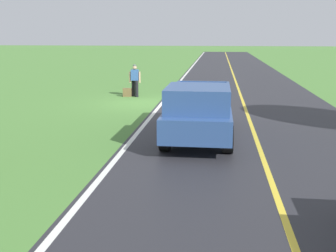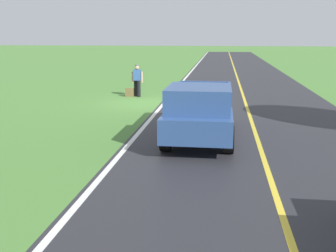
% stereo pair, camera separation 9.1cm
% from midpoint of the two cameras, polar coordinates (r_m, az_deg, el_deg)
% --- Properties ---
extents(ground_plane, '(200.00, 200.00, 0.00)m').
position_cam_midpoint_polar(ground_plane, '(19.87, -3.57, 3.27)').
color(ground_plane, '#4C7F38').
extents(road_surface, '(8.32, 120.00, 0.00)m').
position_cam_midpoint_polar(road_surface, '(19.58, 10.61, 2.93)').
color(road_surface, '#28282D').
rests_on(road_surface, ground).
extents(lane_edge_line, '(0.16, 117.60, 0.00)m').
position_cam_midpoint_polar(lane_edge_line, '(19.73, -1.01, 3.23)').
color(lane_edge_line, silver).
rests_on(lane_edge_line, ground).
extents(lane_centre_line, '(0.14, 117.60, 0.00)m').
position_cam_midpoint_polar(lane_centre_line, '(19.58, 10.61, 2.94)').
color(lane_centre_line, gold).
rests_on(lane_centre_line, ground).
extents(hitchhiker_walking, '(0.62, 0.51, 1.75)m').
position_cam_midpoint_polar(hitchhiker_walking, '(21.92, -4.84, 6.73)').
color(hitchhiker_walking, black).
rests_on(hitchhiker_walking, ground).
extents(suitcase_carried, '(0.47, 0.23, 0.46)m').
position_cam_midpoint_polar(suitcase_carried, '(22.00, -5.92, 4.76)').
color(suitcase_carried, brown).
rests_on(suitcase_carried, ground).
extents(pickup_truck_passing, '(2.11, 5.41, 1.82)m').
position_cam_midpoint_polar(pickup_truck_passing, '(12.82, 4.23, 2.31)').
color(pickup_truck_passing, '#2D4C84').
rests_on(pickup_truck_passing, ground).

